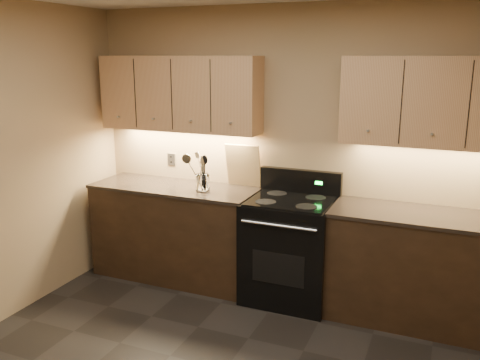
% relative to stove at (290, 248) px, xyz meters
% --- Properties ---
extents(wall_back, '(4.00, 0.04, 2.60)m').
position_rel_stove_xyz_m(wall_back, '(-0.08, 0.32, 0.82)').
color(wall_back, '#A1825E').
rests_on(wall_back, ground).
extents(counter_left, '(1.62, 0.62, 0.93)m').
position_rel_stove_xyz_m(counter_left, '(-1.18, 0.02, -0.01)').
color(counter_left, black).
rests_on(counter_left, ground).
extents(counter_right, '(1.46, 0.62, 0.93)m').
position_rel_stove_xyz_m(counter_right, '(1.10, 0.02, -0.01)').
color(counter_right, black).
rests_on(counter_right, ground).
extents(stove, '(0.76, 0.68, 1.14)m').
position_rel_stove_xyz_m(stove, '(0.00, 0.00, 0.00)').
color(stove, black).
rests_on(stove, ground).
extents(upper_cab_left, '(1.60, 0.30, 0.70)m').
position_rel_stove_xyz_m(upper_cab_left, '(-1.18, 0.17, 1.32)').
color(upper_cab_left, tan).
rests_on(upper_cab_left, wall_back).
extents(upper_cab_right, '(1.44, 0.30, 0.70)m').
position_rel_stove_xyz_m(upper_cab_right, '(1.10, 0.17, 1.32)').
color(upper_cab_right, tan).
rests_on(upper_cab_right, wall_back).
extents(outlet_plate, '(0.08, 0.01, 0.12)m').
position_rel_stove_xyz_m(outlet_plate, '(-1.38, 0.31, 0.64)').
color(outlet_plate, '#B2B5BA').
rests_on(outlet_plate, wall_back).
extents(utensil_crock, '(0.15, 0.15, 0.16)m').
position_rel_stove_xyz_m(utensil_crock, '(-0.85, -0.02, 0.52)').
color(utensil_crock, white).
rests_on(utensil_crock, counter_left).
extents(cutting_board, '(0.34, 0.14, 0.42)m').
position_rel_stove_xyz_m(cutting_board, '(-0.56, 0.26, 0.66)').
color(cutting_board, tan).
rests_on(cutting_board, counter_left).
extents(wooden_spoon, '(0.12, 0.06, 0.31)m').
position_rel_stove_xyz_m(wooden_spoon, '(-0.89, -0.04, 0.62)').
color(wooden_spoon, tan).
rests_on(wooden_spoon, utensil_crock).
extents(black_spoon, '(0.09, 0.10, 0.33)m').
position_rel_stove_xyz_m(black_spoon, '(-0.85, -0.01, 0.63)').
color(black_spoon, black).
rests_on(black_spoon, utensil_crock).
extents(black_turner, '(0.13, 0.18, 0.33)m').
position_rel_stove_xyz_m(black_turner, '(-0.85, -0.04, 0.63)').
color(black_turner, black).
rests_on(black_turner, utensil_crock).
extents(steel_spatula, '(0.22, 0.13, 0.37)m').
position_rel_stove_xyz_m(steel_spatula, '(-0.82, -0.01, 0.65)').
color(steel_spatula, silver).
rests_on(steel_spatula, utensil_crock).
extents(steel_skimmer, '(0.25, 0.14, 0.35)m').
position_rel_stove_xyz_m(steel_skimmer, '(-0.83, -0.04, 0.64)').
color(steel_skimmer, silver).
rests_on(steel_skimmer, utensil_crock).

